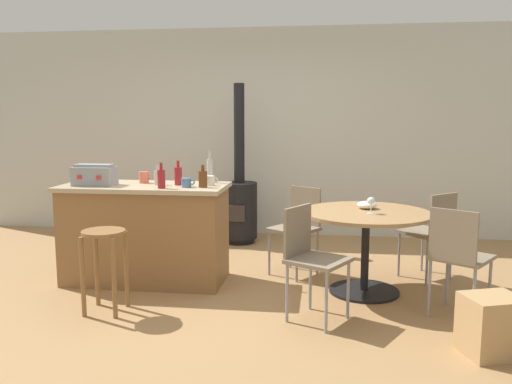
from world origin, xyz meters
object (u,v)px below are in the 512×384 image
at_px(dining_table, 366,230).
at_px(wood_stove, 239,202).
at_px(folding_chair_near, 432,229).
at_px(folding_chair_far, 298,223).
at_px(bottle_3, 210,170).
at_px(bottle_2, 158,177).
at_px(cup_0, 144,177).
at_px(folding_chair_right, 458,253).
at_px(bottle_4, 161,178).
at_px(cardboard_box, 492,325).
at_px(toolbox, 95,175).
at_px(wine_glass, 371,201).
at_px(cup_2, 109,177).
at_px(kitchen_island, 146,233).
at_px(bottle_0, 178,176).
at_px(folding_chair_left, 311,253).
at_px(serving_bowl, 367,205).
at_px(bottle_1, 203,179).
at_px(cup_3, 186,183).
at_px(wooden_stool, 104,252).
at_px(cup_1, 210,181).

height_order(dining_table, wood_stove, wood_stove).
distance_m(folding_chair_near, folding_chair_far, 1.28).
distance_m(folding_chair_far, bottle_3, 1.02).
height_order(bottle_2, cup_0, bottle_2).
distance_m(folding_chair_right, bottle_4, 2.54).
bearing_deg(cup_0, cardboard_box, -25.36).
distance_m(folding_chair_near, cardboard_box, 1.63).
height_order(folding_chair_far, toolbox, toolbox).
xyz_separation_m(bottle_2, wine_glass, (1.94, -0.18, -0.16)).
bearing_deg(bottle_4, cup_2, 149.08).
bearing_deg(toolbox, kitchen_island, 11.91).
distance_m(dining_table, bottle_0, 1.78).
bearing_deg(folding_chair_left, cup_0, 151.67).
height_order(dining_table, cup_0, cup_0).
height_order(wine_glass, serving_bowl, wine_glass).
distance_m(bottle_0, cup_0, 0.38).
height_order(folding_chair_left, bottle_4, bottle_4).
bearing_deg(bottle_1, toolbox, 179.45).
bearing_deg(folding_chair_left, dining_table, 55.44).
height_order(bottle_4, cup_0, bottle_4).
height_order(bottle_4, cup_2, bottle_4).
bearing_deg(wood_stove, folding_chair_near, -31.26).
height_order(toolbox, bottle_4, bottle_4).
xyz_separation_m(toolbox, cup_3, (0.88, -0.03, -0.05)).
xyz_separation_m(folding_chair_far, serving_bowl, (0.64, -0.36, 0.26)).
bearing_deg(folding_chair_near, wooden_stool, -156.42).
bearing_deg(cardboard_box, wood_stove, 127.00).
bearing_deg(cup_3, bottle_1, 6.18).
bearing_deg(folding_chair_far, bottle_4, -151.22).
bearing_deg(bottle_3, cup_0, -168.23).
bearing_deg(folding_chair_near, cup_1, -170.58).
relative_size(folding_chair_far, bottle_0, 3.75).
bearing_deg(wooden_stool, bottle_3, 59.63).
relative_size(folding_chair_near, bottle_2, 4.55).
distance_m(folding_chair_right, cardboard_box, 0.69).
relative_size(folding_chair_far, serving_bowl, 4.79).
height_order(bottle_0, bottle_2, bottle_0).
bearing_deg(folding_chair_far, cup_1, -153.80).
xyz_separation_m(folding_chair_right, wood_stove, (-2.07, 2.25, -0.02)).
bearing_deg(wooden_stool, cardboard_box, -7.98).
bearing_deg(folding_chair_left, bottle_1, 146.87).
height_order(bottle_0, bottle_1, bottle_0).
bearing_deg(bottle_4, wood_stove, 78.00).
bearing_deg(folding_chair_far, dining_table, -39.10).
distance_m(folding_chair_left, bottle_0, 1.55).
height_order(toolbox, cardboard_box, toolbox).
distance_m(toolbox, wine_glass, 2.52).
height_order(bottle_0, cup_0, bottle_0).
bearing_deg(wood_stove, bottle_2, -107.12).
height_order(bottle_2, cup_3, bottle_2).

